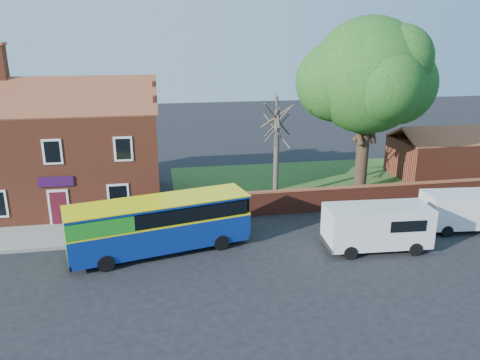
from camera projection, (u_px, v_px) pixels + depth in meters
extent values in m
plane|color=black|center=(185.00, 275.00, 22.54)|extent=(120.00, 120.00, 0.00)
cube|color=gray|center=(56.00, 236.00, 26.75)|extent=(18.00, 3.50, 0.12)
cube|color=slate|center=(49.00, 249.00, 25.10)|extent=(18.00, 0.15, 0.14)
cube|color=#426B28|center=(339.00, 181.00, 36.95)|extent=(26.00, 12.00, 0.04)
cube|color=brown|center=(67.00, 157.00, 31.20)|extent=(12.00, 8.00, 6.50)
cube|color=brown|center=(53.00, 97.00, 28.06)|extent=(12.30, 4.08, 2.16)
cube|color=brown|center=(65.00, 90.00, 31.82)|extent=(12.30, 4.08, 2.16)
cube|color=black|center=(52.00, 152.00, 27.02)|extent=(1.10, 0.06, 1.50)
cube|color=#4C0F19|center=(59.00, 209.00, 28.04)|extent=(0.95, 0.04, 2.10)
cube|color=silver|center=(59.00, 208.00, 28.04)|extent=(1.20, 0.06, 2.30)
cube|color=#300D3A|center=(56.00, 182.00, 27.52)|extent=(2.00, 0.06, 0.60)
cube|color=maroon|center=(374.00, 197.00, 31.10)|extent=(22.00, 0.30, 1.50)
cube|color=brown|center=(375.00, 186.00, 30.86)|extent=(22.00, 0.38, 0.10)
cube|color=maroon|center=(445.00, 158.00, 38.04)|extent=(8.00, 5.00, 3.00)
cube|color=brown|center=(458.00, 136.00, 36.25)|extent=(8.20, 2.56, 1.24)
cube|color=brown|center=(439.00, 130.00, 38.60)|extent=(8.20, 2.56, 1.24)
cube|color=navy|center=(160.00, 233.00, 24.69)|extent=(9.70, 4.45, 1.50)
cube|color=yellow|center=(160.00, 219.00, 24.47)|extent=(9.73, 4.47, 0.10)
cube|color=black|center=(159.00, 211.00, 24.34)|extent=(9.34, 4.38, 0.75)
cube|color=green|center=(98.00, 220.00, 23.16)|extent=(3.66, 3.06, 0.80)
cube|color=navy|center=(159.00, 202.00, 24.19)|extent=(9.70, 4.45, 0.14)
cube|color=yellow|center=(159.00, 201.00, 24.16)|extent=(9.75, 4.50, 0.06)
cylinder|color=black|center=(106.00, 263.00, 22.78)|extent=(0.89, 0.47, 0.85)
cylinder|color=black|center=(100.00, 245.00, 24.70)|extent=(0.89, 0.47, 0.85)
cylinder|color=black|center=(221.00, 242.00, 25.07)|extent=(0.89, 0.47, 0.85)
cylinder|color=black|center=(207.00, 228.00, 26.99)|extent=(0.89, 0.47, 0.85)
cube|color=silver|center=(377.00, 225.00, 24.89)|extent=(5.62, 2.51, 2.09)
cube|color=black|center=(422.00, 217.00, 25.08)|extent=(0.19, 1.87, 0.82)
cube|color=black|center=(423.00, 239.00, 25.48)|extent=(0.23, 2.20, 0.26)
cylinder|color=black|center=(350.00, 253.00, 24.01)|extent=(0.74, 0.26, 0.73)
cylinder|color=black|center=(337.00, 236.00, 25.98)|extent=(0.74, 0.26, 0.73)
cylinder|color=black|center=(415.00, 249.00, 24.41)|extent=(0.74, 0.26, 0.73)
cylinder|color=black|center=(398.00, 233.00, 26.38)|extent=(0.74, 0.26, 0.73)
cube|color=silver|center=(467.00, 209.00, 27.49)|extent=(5.29, 2.50, 1.95)
cylinder|color=black|center=(447.00, 231.00, 26.71)|extent=(0.69, 0.28, 0.68)
cylinder|color=black|center=(431.00, 218.00, 28.55)|extent=(0.69, 0.28, 0.68)
cylinder|color=black|center=(362.00, 157.00, 34.10)|extent=(0.89, 0.89, 5.13)
sphere|color=#3E7F27|center=(368.00, 76.00, 32.37)|extent=(8.03, 8.03, 8.03)
sphere|color=#3E7F27|center=(396.00, 84.00, 33.39)|extent=(5.80, 5.80, 5.80)
sphere|color=#3E7F27|center=(335.00, 82.00, 32.78)|extent=(5.58, 5.58, 5.58)
cylinder|color=#4C4238|center=(276.00, 155.00, 32.14)|extent=(0.36, 0.36, 6.29)
cylinder|color=#4C4238|center=(277.00, 123.00, 31.47)|extent=(0.37, 3.07, 2.47)
cylinder|color=#4C4238|center=(277.00, 126.00, 31.54)|extent=(1.60, 2.27, 2.26)
cylinder|color=#4C4238|center=(277.00, 120.00, 31.41)|extent=(2.58, 1.18, 2.51)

